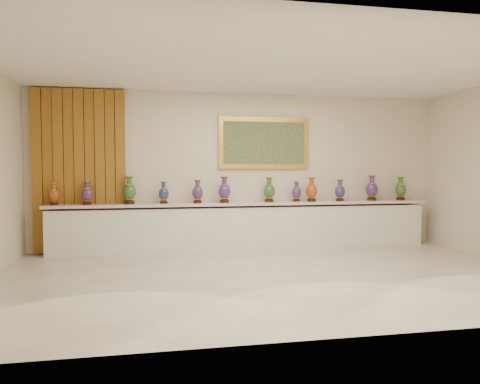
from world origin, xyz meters
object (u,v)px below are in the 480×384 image
object	(u,v)px
vase_0	(54,195)
vase_2	(129,191)
vase_1	(87,194)
counter	(245,226)

from	to	relation	value
vase_0	vase_2	xyz separation A→B (m)	(1.30, -0.00, 0.05)
vase_0	vase_1	distance (m)	0.57
counter	vase_0	world-z (taller)	vase_0
counter	vase_2	world-z (taller)	vase_2
counter	vase_2	bearing A→B (deg)	179.98
vase_0	vase_2	size ratio (longest dim) A/B	0.78
vase_0	vase_1	bearing A→B (deg)	-4.44
counter	vase_1	size ratio (longest dim) A/B	16.90
counter	vase_0	xyz separation A→B (m)	(-3.45, 0.00, 0.64)
counter	vase_1	bearing A→B (deg)	-179.20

